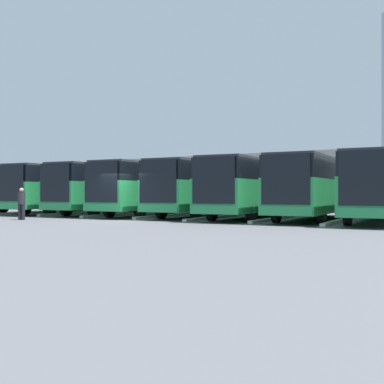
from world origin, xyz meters
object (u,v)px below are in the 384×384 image
Objects in this scene: bus_3 at (206,187)px; bus_4 at (156,187)px; bus_2 at (255,186)px; bus_7 at (50,188)px; bus_5 at (114,187)px; bus_1 at (316,186)px; pedestrian at (22,203)px; bus_0 at (382,185)px; bus_6 at (74,188)px.

bus_3 is 3.51m from bus_4.
bus_2 and bus_7 have the same top height.
bus_1 is at bearing 177.83° from bus_5.
bus_5 is (3.47, 0.15, 0.00)m from bus_4.
bus_3 reaches higher than pedestrian.
bus_0 reaches higher than pedestrian.
bus_1 is 6.77× the size of pedestrian.
bus_6 is 6.77× the size of pedestrian.
bus_2 is at bearing 170.10° from bus_3.
bus_4 is (13.89, 0.27, 0.00)m from bus_0.
bus_4 is at bearing 3.35° from bus_3.
bus_3 is 1.00× the size of bus_6.
bus_4 is 10.42m from bus_7.
bus_5 is 3.50m from bus_6.
bus_6 is (13.89, 0.71, 0.00)m from bus_2.
bus_0 is at bearing 11.25° from pedestrian.
bus_6 is at bearing -2.38° from bus_0.
bus_0 is 24.31m from bus_7.
bus_4 is 1.00× the size of bus_5.
bus_7 is at bearing -8.39° from bus_5.
bus_7 reaches higher than pedestrian.
bus_1 is 1.00× the size of bus_5.
bus_3 is 1.00× the size of bus_4.
bus_5 is at bearing -178.14° from bus_6.
bus_7 is at bearing -6.33° from bus_4.
bus_0 is at bearing 176.77° from bus_5.
bus_3 is at bearing 176.10° from bus_7.
bus_1 and bus_5 have the same top height.
pedestrian is (13.46, 8.63, -0.91)m from bus_1.
pedestrian is (-7.38, 8.49, -0.91)m from bus_7.
bus_0 is 1.00× the size of bus_2.
bus_6 is at bearing -1.36° from bus_1.
bus_7 is (17.37, -0.15, 0.00)m from bus_2.
bus_1 and bus_6 have the same top height.
pedestrian is at bearing 88.50° from bus_5.
bus_1 is 1.00× the size of bus_3.
bus_4 is (6.95, 0.16, 0.00)m from bus_2.
bus_3 is (10.42, -0.21, 0.00)m from bus_0.
bus_1 is 6.95m from bus_3.
bus_1 and bus_4 have the same top height.
bus_4 reaches higher than pedestrian.
bus_1 is at bearing 178.64° from bus_6.
bus_3 is (3.47, -0.32, 0.00)m from bus_2.
bus_2 is at bearing 24.60° from pedestrian.
bus_7 is at bearing -4.24° from bus_1.
bus_0 is at bearing 174.22° from bus_3.
bus_1 is (3.47, -0.17, 0.00)m from bus_0.
bus_3 is 1.00× the size of bus_7.
bus_3 is 10.87m from pedestrian.
bus_4 is at bearing 54.35° from pedestrian.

